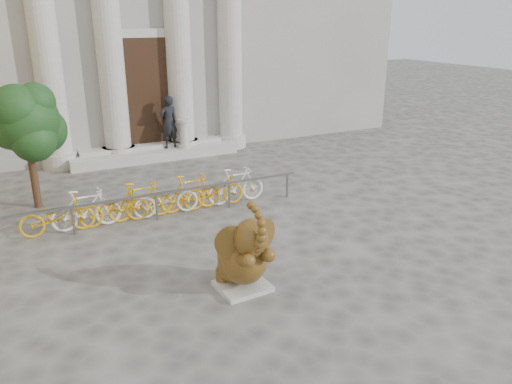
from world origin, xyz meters
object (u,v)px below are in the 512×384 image
tree (27,122)px  pedestrian (169,122)px  bike_rack (153,199)px  elephant_statue (243,257)px

tree → pedestrian: bearing=35.0°
tree → pedestrian: 5.86m
bike_rack → pedestrian: bearing=68.3°
elephant_statue → pedestrian: 9.87m
elephant_statue → pedestrian: size_ratio=0.99×
elephant_statue → bike_rack: 4.34m
bike_rack → tree: bearing=140.8°
bike_rack → pedestrian: size_ratio=4.24×
bike_rack → pedestrian: pedestrian is taller
elephant_statue → tree: 7.30m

